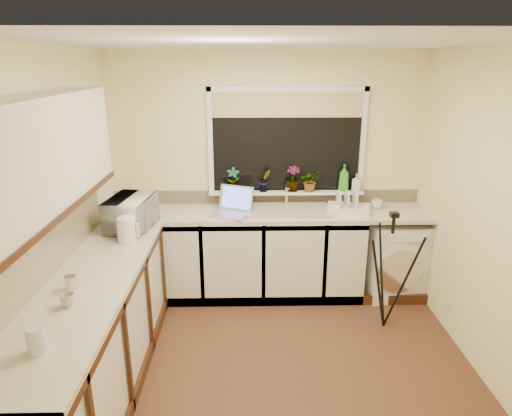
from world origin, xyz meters
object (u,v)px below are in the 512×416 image
object	(u,v)px
plant_b	(265,181)
plant_c	(293,179)
washing_machine	(391,257)
plant_d	(310,181)
dish_rack	(348,209)
soap_bottle_green	(344,178)
steel_jar	(71,283)
plant_a	(233,179)
kettle	(127,230)
microwave	(131,213)
soap_bottle_clear	(356,183)
cup_back	(377,204)
tripod	(389,271)
glass_jug	(37,340)
laptop	(232,207)
cup_left	(67,301)

from	to	relation	value
plant_b	plant_c	xyz separation A→B (m)	(0.29, 0.02, 0.02)
washing_machine	plant_d	bearing A→B (deg)	157.33
dish_rack	soap_bottle_green	xyz separation A→B (m)	(-0.01, 0.26, 0.26)
steel_jar	plant_d	distance (m)	2.57
plant_a	kettle	bearing A→B (deg)	-130.93
kettle	microwave	world-z (taller)	microwave
soap_bottle_green	soap_bottle_clear	world-z (taller)	soap_bottle_green
cup_back	tripod	bearing A→B (deg)	-95.31
dish_rack	glass_jug	distance (m)	3.06
cup_back	plant_a	bearing A→B (deg)	174.85
washing_machine	laptop	distance (m)	1.73
washing_machine	plant_c	size ratio (longest dim) A/B	2.98
tripod	cup_left	size ratio (longest dim) A/B	12.18
laptop	tripod	bearing A→B (deg)	0.36
washing_machine	plant_b	xyz separation A→B (m)	(-1.31, 0.22, 0.77)
washing_machine	kettle	size ratio (longest dim) A/B	3.87
washing_machine	soap_bottle_clear	bearing A→B (deg)	141.28
cup_left	plant_a	bearing A→B (deg)	64.71
washing_machine	soap_bottle_clear	distance (m)	0.86
laptop	microwave	bearing A→B (deg)	-132.80
tripod	microwave	distance (m)	2.36
tripod	soap_bottle_green	bearing A→B (deg)	128.37
glass_jug	cup_back	distance (m)	3.38
steel_jar	soap_bottle_green	world-z (taller)	soap_bottle_green
soap_bottle_green	soap_bottle_clear	size ratio (longest dim) A/B	1.51
glass_jug	plant_a	xyz separation A→B (m)	(0.95, 2.49, 0.20)
tripod	cup_left	distance (m)	2.65
steel_jar	plant_c	world-z (taller)	plant_c
plant_a	soap_bottle_clear	bearing A→B (deg)	-0.97
steel_jar	plant_c	xyz separation A→B (m)	(1.63, 1.83, 0.23)
microwave	cup_left	distance (m)	1.39
soap_bottle_clear	plant_d	bearing A→B (deg)	179.65
kettle	tripod	size ratio (longest dim) A/B	0.18
plant_b	plant_d	size ratio (longest dim) A/B	1.02
microwave	plant_d	world-z (taller)	plant_d
glass_jug	soap_bottle_clear	xyz separation A→B (m)	(2.21, 2.47, 0.17)
kettle	steel_jar	distance (m)	0.85
laptop	soap_bottle_clear	distance (m)	1.31
dish_rack	cup_left	size ratio (longest dim) A/B	4.53
washing_machine	microwave	size ratio (longest dim) A/B	1.54
plant_b	cup_back	size ratio (longest dim) A/B	2.03
microwave	plant_d	bearing A→B (deg)	-61.45
dish_rack	plant_b	distance (m)	0.89
tripod	steel_jar	size ratio (longest dim) A/B	10.89
kettle	plant_b	world-z (taller)	plant_b
tripod	plant_c	distance (m)	1.34
washing_machine	cup_back	xyz separation A→B (m)	(-0.16, 0.11, 0.55)
plant_d	soap_bottle_green	distance (m)	0.35
dish_rack	soap_bottle_green	distance (m)	0.37
washing_machine	soap_bottle_clear	size ratio (longest dim) A/B	4.34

